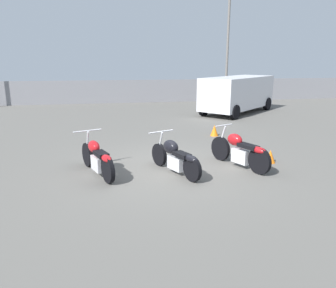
% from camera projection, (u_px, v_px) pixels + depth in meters
% --- Properties ---
extents(ground_plane, '(60.00, 60.00, 0.00)m').
position_uv_depth(ground_plane, '(168.00, 168.00, 8.64)').
color(ground_plane, '#5B5954').
extents(fence_back, '(40.00, 0.04, 1.49)m').
position_uv_depth(fence_back, '(131.00, 91.00, 21.59)').
color(fence_back, gray).
rests_on(fence_back, ground_plane).
extents(light_pole_right, '(0.70, 0.35, 7.19)m').
position_uv_depth(light_pole_right, '(228.00, 36.00, 21.16)').
color(light_pole_right, slate).
rests_on(light_pole_right, ground_plane).
extents(motorcycle_slot_0, '(1.01, 1.97, 1.01)m').
position_uv_depth(motorcycle_slot_0, '(97.00, 158.00, 8.06)').
color(motorcycle_slot_0, black).
rests_on(motorcycle_slot_0, ground_plane).
extents(motorcycle_slot_1, '(1.05, 1.91, 0.97)m').
position_uv_depth(motorcycle_slot_1, '(175.00, 157.00, 8.16)').
color(motorcycle_slot_1, black).
rests_on(motorcycle_slot_1, ground_plane).
extents(motorcycle_slot_2, '(0.98, 1.96, 1.04)m').
position_uv_depth(motorcycle_slot_2, '(240.00, 151.00, 8.63)').
color(motorcycle_slot_2, black).
rests_on(motorcycle_slot_2, ground_plane).
extents(parked_van, '(5.08, 4.79, 1.90)m').
position_uv_depth(parked_van, '(238.00, 93.00, 17.45)').
color(parked_van, silver).
rests_on(parked_van, ground_plane).
extents(traffic_cone_near, '(0.29, 0.29, 0.41)m').
position_uv_depth(traffic_cone_near, '(214.00, 130.00, 12.27)').
color(traffic_cone_near, orange).
rests_on(traffic_cone_near, ground_plane).
extents(traffic_cone_far, '(0.29, 0.29, 0.36)m').
position_uv_depth(traffic_cone_far, '(270.00, 156.00, 9.06)').
color(traffic_cone_far, orange).
rests_on(traffic_cone_far, ground_plane).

